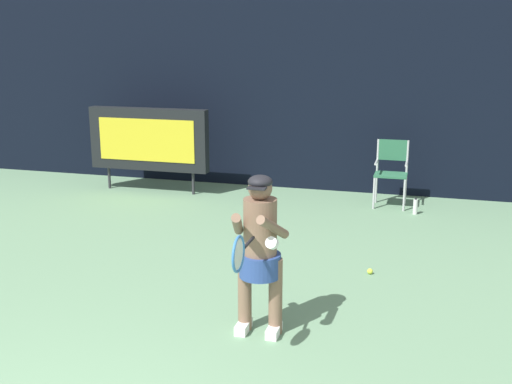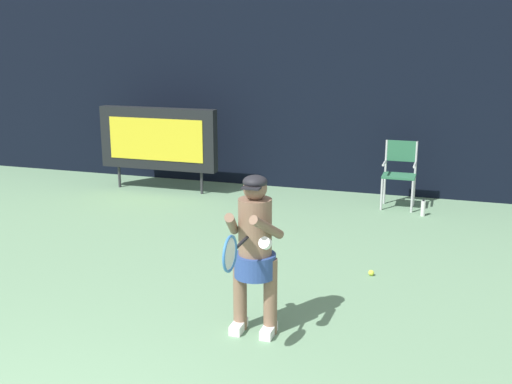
# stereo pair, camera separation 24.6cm
# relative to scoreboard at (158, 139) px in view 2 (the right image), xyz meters

# --- Properties ---
(backdrop_screen) EXTENTS (18.00, 0.12, 3.66)m
(backdrop_screen) POSITION_rel_scoreboard_xyz_m (2.41, 0.99, 0.86)
(backdrop_screen) COLOR black
(backdrop_screen) RESTS_ON ground
(scoreboard) EXTENTS (2.20, 0.21, 1.50)m
(scoreboard) POSITION_rel_scoreboard_xyz_m (0.00, 0.00, 0.00)
(scoreboard) COLOR black
(scoreboard) RESTS_ON ground
(umpire_chair) EXTENTS (0.52, 0.44, 1.08)m
(umpire_chair) POSITION_rel_scoreboard_xyz_m (4.23, 0.18, -0.33)
(umpire_chair) COLOR #B7B7BC
(umpire_chair) RESTS_ON ground
(water_bottle) EXTENTS (0.07, 0.07, 0.27)m
(water_bottle) POSITION_rel_scoreboard_xyz_m (4.65, -0.24, -0.82)
(water_bottle) COLOR silver
(water_bottle) RESTS_ON ground
(tennis_player) EXTENTS (0.53, 0.61, 1.52)m
(tennis_player) POSITION_rel_scoreboard_xyz_m (3.35, -4.74, -0.10)
(tennis_player) COLOR white
(tennis_player) RESTS_ON ground
(tennis_racket) EXTENTS (0.03, 0.60, 0.31)m
(tennis_racket) POSITION_rel_scoreboard_xyz_m (3.35, -5.38, 0.06)
(tennis_racket) COLOR black
(tennis_ball_loose) EXTENTS (0.07, 0.07, 0.07)m
(tennis_ball_loose) POSITION_rel_scoreboard_xyz_m (4.22, -2.98, -0.91)
(tennis_ball_loose) COLOR #CCDB3D
(tennis_ball_loose) RESTS_ON ground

